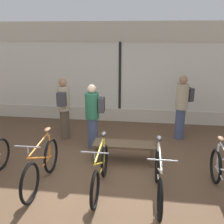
{
  "coord_description": "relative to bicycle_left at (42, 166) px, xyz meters",
  "views": [
    {
      "loc": [
        0.78,
        -4.42,
        2.88
      ],
      "look_at": [
        0.0,
        1.55,
        0.95
      ],
      "focal_mm": 40.0,
      "sensor_mm": 36.0,
      "label": 1
    }
  ],
  "objects": [
    {
      "name": "bicycle_far_right",
      "position": [
        3.38,
        0.02,
        -0.02
      ],
      "size": [
        0.46,
        1.75,
        1.03
      ],
      "color": "black",
      "rests_on": "ground_plane"
    },
    {
      "name": "bicycle_center",
      "position": [
        1.16,
        -0.0,
        -0.03
      ],
      "size": [
        0.46,
        1.69,
        1.02
      ],
      "color": "black",
      "rests_on": "ground_plane"
    },
    {
      "name": "customer_mid_floor",
      "position": [
        -0.24,
        2.23,
        0.53
      ],
      "size": [
        0.37,
        0.51,
        1.72
      ],
      "color": "brown",
      "rests_on": "ground_plane"
    },
    {
      "name": "customer_by_window",
      "position": [
        2.96,
        2.67,
        0.57
      ],
      "size": [
        0.56,
        0.49,
        1.79
      ],
      "color": "#424C6B",
      "rests_on": "ground_plane"
    },
    {
      "name": "bicycle_left",
      "position": [
        0.0,
        0.0,
        0.0
      ],
      "size": [
        0.46,
        1.76,
        1.05
      ],
      "color": "black",
      "rests_on": "ground_plane"
    },
    {
      "name": "bicycle_right",
      "position": [
        2.24,
        -0.11,
        -0.02
      ],
      "size": [
        0.46,
        1.75,
        1.02
      ],
      "color": "black",
      "rests_on": "ground_plane"
    },
    {
      "name": "display_bench",
      "position": [
        1.5,
        1.13,
        -0.02
      ],
      "size": [
        1.4,
        0.44,
        0.46
      ],
      "color": "brown",
      "rests_on": "ground_plane"
    },
    {
      "name": "customer_near_rack",
      "position": [
        0.67,
        1.74,
        0.5
      ],
      "size": [
        0.49,
        0.35,
        1.67
      ],
      "color": "#424C6B",
      "rests_on": "ground_plane"
    },
    {
      "name": "ground_plane",
      "position": [
        1.13,
        0.34,
        -0.4
      ],
      "size": [
        24.0,
        24.0,
        0.0
      ],
      "primitive_type": "plane",
      "color": "brown"
    },
    {
      "name": "shop_back_wall",
      "position": [
        1.13,
        3.87,
        1.24
      ],
      "size": [
        12.0,
        0.08,
        3.2
      ],
      "color": "beige",
      "rests_on": "ground_plane"
    }
  ]
}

